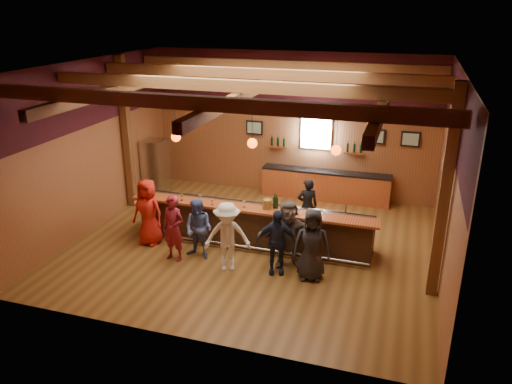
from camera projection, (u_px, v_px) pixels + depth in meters
The scene contains 27 objects.
room at pixel (253, 122), 11.74m from camera, with size 9.04×9.00×4.52m.
bar_counter at pixel (255, 224), 12.77m from camera, with size 6.30×1.07×1.11m.
back_bar_cabinet at pixel (325, 185), 15.64m from camera, with size 4.00×0.52×0.95m.
window at pixel (316, 134), 15.39m from camera, with size 0.95×0.09×0.95m.
framed_pictures at pixel (344, 134), 15.12m from camera, with size 5.35×0.05×0.45m.
wine_shelves at pixel (315, 148), 15.49m from camera, with size 3.00×0.18×0.30m.
pendant_lights at pixel (252, 143), 11.87m from camera, with size 4.24×0.24×1.37m.
stainless_fridge at pixel (156, 167), 15.98m from camera, with size 0.70×0.70×1.80m, color silver.
customer_orange at pixel (148, 212), 12.64m from camera, with size 0.85×0.55×1.73m, color red.
customer_redvest at pixel (173, 228), 11.83m from camera, with size 0.60×0.39×1.64m, color maroon.
customer_denim at pixel (199, 229), 11.97m from camera, with size 0.73×0.57×1.50m, color #45578A.
customer_white at pixel (227, 237), 11.38m from camera, with size 1.07×0.62×1.66m, color white.
customer_navy at pixel (276, 242), 11.26m from camera, with size 0.91×0.38×1.55m, color #1B2237.
customer_brown at pixel (288, 234), 11.56m from camera, with size 1.52×0.49×1.64m, color #5E534B.
customer_dark at pixel (312, 244), 11.00m from camera, with size 0.82×0.53×1.68m, color black.
bartender at pixel (307, 206), 13.33m from camera, with size 0.55×0.36×1.51m, color black.
ice_bucket at pixel (267, 204), 12.18m from camera, with size 0.22×0.22×0.24m, color brown.
bottle_a at pixel (275, 202), 12.20m from camera, with size 0.08×0.08×0.38m.
bottle_b at pixel (277, 203), 12.19m from camera, with size 0.08×0.08×0.36m.
glass_a at pixel (148, 191), 13.01m from camera, with size 0.07×0.07×0.17m.
glass_b at pixel (182, 196), 12.68m from camera, with size 0.08×0.08×0.18m.
glass_c at pixel (200, 196), 12.67m from camera, with size 0.08×0.08×0.18m.
glass_d at pixel (212, 200), 12.42m from camera, with size 0.07×0.07×0.16m.
glass_e at pixel (244, 202), 12.26m from camera, with size 0.08×0.08×0.18m.
glass_f at pixel (288, 209), 11.92m from camera, with size 0.07×0.07×0.16m.
glass_g at pixel (310, 210), 11.86m from camera, with size 0.07×0.07×0.17m.
glass_h at pixel (321, 211), 11.71m from camera, with size 0.08×0.08×0.19m.
Camera 1 is at (3.54, -10.95, 5.83)m, focal length 35.00 mm.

